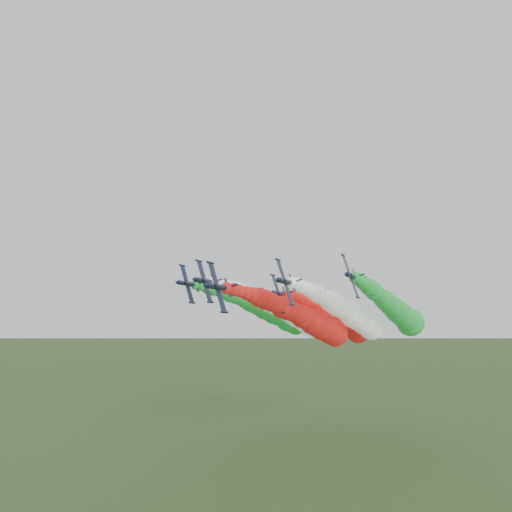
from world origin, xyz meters
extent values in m
cylinder|color=#111B34|center=(-3.32, -8.27, 39.00)|extent=(1.28, 8.30, 1.28)
cone|color=#111B34|center=(-3.32, -13.16, 39.00)|extent=(1.16, 1.66, 1.16)
cone|color=black|center=(-3.32, -3.75, 39.00)|extent=(1.16, 0.83, 1.16)
ellipsoid|color=black|center=(-2.97, -10.11, 39.12)|extent=(0.76, 1.73, 0.89)
cube|color=#111B34|center=(-3.45, -8.45, 38.96)|extent=(2.86, 1.75, 8.45)
cylinder|color=#111B34|center=(-4.83, -8.45, 43.17)|extent=(0.51, 2.40, 0.51)
cylinder|color=#111B34|center=(-2.07, -8.45, 34.75)|extent=(0.51, 2.40, 0.51)
cube|color=#111B34|center=(-2.31, -4.76, 39.33)|extent=(2.06, 1.38, 0.78)
cube|color=#111B34|center=(-3.18, -4.76, 39.05)|extent=(1.18, 1.01, 3.36)
sphere|color=red|center=(-3.32, -5.04, 39.00)|extent=(2.17, 2.17, 2.17)
sphere|color=red|center=(-3.30, -2.10, 38.93)|extent=(2.47, 2.47, 2.47)
sphere|color=red|center=(-3.26, 0.83, 38.77)|extent=(2.43, 2.43, 2.43)
sphere|color=red|center=(-3.19, 3.77, 38.56)|extent=(2.77, 2.77, 2.77)
sphere|color=red|center=(-3.10, 6.70, 38.31)|extent=(3.24, 3.24, 3.24)
sphere|color=red|center=(-2.97, 9.64, 38.01)|extent=(4.08, 4.08, 4.08)
sphere|color=red|center=(-2.82, 12.58, 37.67)|extent=(4.22, 4.22, 4.22)
sphere|color=red|center=(-2.64, 15.51, 37.30)|extent=(4.11, 4.11, 4.11)
sphere|color=red|center=(-2.44, 18.45, 36.89)|extent=(4.02, 4.02, 4.02)
sphere|color=red|center=(-2.20, 21.38, 36.45)|extent=(5.19, 5.19, 5.19)
sphere|color=red|center=(-1.94, 24.32, 35.98)|extent=(5.02, 5.02, 5.02)
sphere|color=red|center=(-1.66, 27.26, 35.49)|extent=(4.63, 4.63, 4.63)
sphere|color=red|center=(-1.34, 30.19, 34.96)|extent=(4.83, 4.83, 4.83)
sphere|color=red|center=(-1.00, 33.13, 34.41)|extent=(5.71, 5.71, 5.71)
sphere|color=red|center=(-0.63, 36.06, 33.83)|extent=(5.19, 5.19, 5.19)
sphere|color=red|center=(-0.23, 39.00, 33.23)|extent=(6.54, 6.54, 6.54)
sphere|color=red|center=(0.20, 41.94, 32.60)|extent=(6.67, 6.67, 6.67)
sphere|color=red|center=(0.65, 44.87, 31.94)|extent=(7.08, 7.08, 7.08)
sphere|color=red|center=(1.13, 47.81, 31.27)|extent=(6.85, 6.85, 6.85)
sphere|color=red|center=(1.64, 50.75, 30.57)|extent=(7.17, 7.17, 7.17)
sphere|color=red|center=(2.17, 53.68, 29.85)|extent=(7.07, 7.07, 7.07)
cylinder|color=#111B34|center=(-12.98, 5.43, 41.29)|extent=(1.28, 8.30, 1.28)
cone|color=#111B34|center=(-12.98, 0.54, 41.29)|extent=(1.16, 1.66, 1.16)
cone|color=black|center=(-12.98, 9.95, 41.29)|extent=(1.16, 0.83, 1.16)
ellipsoid|color=black|center=(-12.63, 3.58, 41.41)|extent=(0.76, 1.73, 0.89)
cube|color=#111B34|center=(-13.11, 5.24, 41.25)|extent=(2.86, 1.75, 8.45)
cylinder|color=#111B34|center=(-14.49, 5.24, 45.46)|extent=(0.51, 2.40, 0.51)
cylinder|color=#111B34|center=(-11.73, 5.24, 37.04)|extent=(0.51, 2.40, 0.51)
cube|color=#111B34|center=(-11.97, 8.93, 41.62)|extent=(2.06, 1.38, 0.78)
cube|color=#111B34|center=(-12.85, 8.93, 41.33)|extent=(1.18, 1.01, 3.36)
sphere|color=white|center=(-12.98, 8.66, 41.29)|extent=(2.39, 2.39, 2.39)
sphere|color=white|center=(-12.96, 11.59, 41.22)|extent=(2.16, 2.16, 2.16)
sphere|color=white|center=(-12.92, 14.53, 41.06)|extent=(2.70, 2.70, 2.70)
sphere|color=white|center=(-12.85, 17.47, 40.85)|extent=(2.70, 2.70, 2.70)
sphere|color=white|center=(-12.76, 20.40, 40.59)|extent=(3.44, 3.44, 3.44)
sphere|color=white|center=(-12.63, 23.34, 40.30)|extent=(3.31, 3.31, 3.31)
sphere|color=white|center=(-12.48, 26.27, 39.96)|extent=(3.67, 3.67, 3.67)
sphere|color=white|center=(-12.30, 29.21, 39.59)|extent=(3.95, 3.95, 3.95)
sphere|color=white|center=(-12.10, 32.15, 39.18)|extent=(3.87, 3.87, 3.87)
sphere|color=white|center=(-11.87, 35.08, 38.74)|extent=(4.96, 4.96, 4.96)
sphere|color=white|center=(-11.60, 38.02, 38.27)|extent=(5.17, 5.17, 5.17)
sphere|color=white|center=(-11.32, 40.95, 37.77)|extent=(5.13, 5.13, 5.13)
sphere|color=white|center=(-11.00, 43.89, 37.25)|extent=(5.47, 5.47, 5.47)
sphere|color=white|center=(-10.66, 46.83, 36.70)|extent=(4.93, 4.93, 4.93)
sphere|color=white|center=(-10.29, 49.76, 36.12)|extent=(5.68, 5.68, 5.68)
sphere|color=white|center=(-9.89, 52.70, 35.51)|extent=(6.28, 6.28, 6.28)
sphere|color=white|center=(-9.46, 55.64, 34.89)|extent=(6.81, 6.81, 6.81)
sphere|color=white|center=(-9.01, 58.57, 34.23)|extent=(6.07, 6.07, 6.07)
sphere|color=white|center=(-8.53, 61.51, 33.56)|extent=(7.36, 7.36, 7.36)
sphere|color=white|center=(-8.02, 64.44, 32.86)|extent=(7.90, 7.90, 7.90)
sphere|color=white|center=(-7.49, 67.38, 32.14)|extent=(7.83, 7.83, 7.83)
cylinder|color=#111B34|center=(4.69, 3.67, 40.53)|extent=(1.28, 8.30, 1.28)
cone|color=#111B34|center=(4.69, -1.22, 40.53)|extent=(1.16, 1.66, 1.16)
cone|color=black|center=(4.69, 8.19, 40.53)|extent=(1.16, 0.83, 1.16)
ellipsoid|color=black|center=(5.04, 1.83, 40.65)|extent=(0.76, 1.73, 0.89)
cube|color=#111B34|center=(4.56, 3.49, 40.49)|extent=(2.86, 1.75, 8.45)
cylinder|color=#111B34|center=(3.18, 3.49, 44.70)|extent=(0.51, 2.40, 0.51)
cylinder|color=#111B34|center=(5.94, 3.49, 36.28)|extent=(0.51, 2.40, 0.51)
cube|color=#111B34|center=(5.70, 7.18, 40.86)|extent=(2.06, 1.38, 0.78)
cube|color=#111B34|center=(4.82, 7.18, 40.57)|extent=(1.18, 1.01, 3.36)
sphere|color=white|center=(4.69, 6.90, 40.53)|extent=(2.36, 2.36, 2.36)
sphere|color=white|center=(4.71, 9.84, 40.46)|extent=(2.74, 2.74, 2.74)
sphere|color=white|center=(4.75, 12.77, 40.30)|extent=(2.91, 2.91, 2.91)
sphere|color=white|center=(4.82, 15.71, 40.09)|extent=(2.76, 2.76, 2.76)
sphere|color=white|center=(4.91, 18.65, 39.83)|extent=(3.06, 3.06, 3.06)
sphere|color=white|center=(5.04, 21.58, 39.53)|extent=(3.46, 3.46, 3.46)
sphere|color=white|center=(5.19, 24.52, 39.20)|extent=(3.98, 3.98, 3.98)
sphere|color=white|center=(5.36, 27.45, 38.82)|extent=(3.73, 3.73, 3.73)
sphere|color=white|center=(5.57, 30.39, 38.42)|extent=(4.06, 4.06, 4.06)
sphere|color=white|center=(5.80, 33.33, 37.98)|extent=(4.85, 4.85, 4.85)
sphere|color=white|center=(6.06, 36.26, 37.51)|extent=(5.23, 5.23, 5.23)
sphere|color=white|center=(6.35, 39.20, 37.01)|extent=(5.46, 5.46, 5.46)
sphere|color=white|center=(6.67, 42.13, 36.49)|extent=(5.04, 5.04, 5.04)
sphere|color=white|center=(7.01, 45.07, 35.94)|extent=(5.04, 5.04, 5.04)
sphere|color=white|center=(7.38, 48.01, 35.36)|extent=(5.95, 5.95, 5.95)
sphere|color=white|center=(7.78, 50.94, 34.75)|extent=(6.64, 6.64, 6.64)
sphere|color=white|center=(8.21, 53.88, 34.13)|extent=(6.46, 6.46, 6.46)
sphere|color=white|center=(8.66, 56.81, 33.47)|extent=(6.09, 6.09, 6.09)
sphere|color=white|center=(9.14, 59.75, 32.80)|extent=(6.61, 6.61, 6.61)
sphere|color=white|center=(9.65, 62.69, 32.10)|extent=(6.51, 6.51, 6.51)
sphere|color=white|center=(10.18, 65.62, 31.38)|extent=(7.12, 7.12, 7.12)
cylinder|color=#111B34|center=(-21.52, 13.33, 41.56)|extent=(1.28, 8.30, 1.28)
cone|color=#111B34|center=(-21.52, 8.44, 41.56)|extent=(1.16, 1.66, 1.16)
cone|color=black|center=(-21.52, 17.86, 41.56)|extent=(1.16, 0.83, 1.16)
ellipsoid|color=black|center=(-21.17, 11.49, 41.68)|extent=(0.76, 1.73, 0.89)
cube|color=#111B34|center=(-21.65, 13.15, 41.52)|extent=(2.86, 1.75, 8.45)
cylinder|color=#111B34|center=(-23.03, 13.15, 45.73)|extent=(0.51, 2.40, 0.51)
cylinder|color=#111B34|center=(-20.28, 13.15, 37.31)|extent=(0.51, 2.40, 0.51)
cube|color=#111B34|center=(-20.51, 16.84, 41.89)|extent=(2.06, 1.38, 0.78)
cube|color=#111B34|center=(-21.39, 16.84, 41.60)|extent=(1.18, 1.01, 3.36)
sphere|color=#1C9231|center=(-21.52, 16.56, 41.56)|extent=(2.17, 2.17, 2.17)
sphere|color=#1C9231|center=(-21.51, 19.50, 41.48)|extent=(2.36, 2.36, 2.36)
sphere|color=#1C9231|center=(-21.47, 22.44, 41.33)|extent=(3.18, 3.18, 3.18)
sphere|color=#1C9231|center=(-21.40, 25.37, 41.12)|extent=(3.42, 3.42, 3.42)
sphere|color=#1C9231|center=(-21.30, 28.31, 40.86)|extent=(3.02, 3.02, 3.02)
sphere|color=#1C9231|center=(-21.18, 31.24, 40.56)|extent=(3.36, 3.36, 3.36)
sphere|color=#1C9231|center=(-21.03, 34.18, 40.23)|extent=(4.13, 4.13, 4.13)
sphere|color=#1C9231|center=(-20.85, 37.12, 39.85)|extent=(4.02, 4.02, 4.02)
sphere|color=#1C9231|center=(-20.64, 40.05, 39.45)|extent=(3.95, 3.95, 3.95)
sphere|color=#1C9231|center=(-20.41, 42.99, 39.01)|extent=(4.48, 4.48, 4.48)
sphere|color=#1C9231|center=(-20.15, 45.92, 38.54)|extent=(5.23, 5.23, 5.23)
sphere|color=#1C9231|center=(-19.86, 48.86, 38.04)|extent=(5.33, 5.33, 5.33)
sphere|color=#1C9231|center=(-19.54, 51.80, 37.52)|extent=(5.63, 5.63, 5.63)
sphere|color=#1C9231|center=(-19.20, 54.73, 36.97)|extent=(6.37, 6.37, 6.37)
sphere|color=#1C9231|center=(-18.83, 57.67, 36.39)|extent=(6.13, 6.13, 6.13)
sphere|color=#1C9231|center=(-18.43, 60.60, 35.78)|extent=(6.81, 6.81, 6.81)
sphere|color=#1C9231|center=(-18.01, 63.54, 35.15)|extent=(6.43, 6.43, 6.43)
sphere|color=#1C9231|center=(-17.55, 66.48, 34.50)|extent=(6.24, 6.24, 6.24)
sphere|color=#1C9231|center=(-17.07, 69.41, 33.83)|extent=(7.43, 7.43, 7.43)
sphere|color=#1C9231|center=(-16.57, 72.35, 33.13)|extent=(6.96, 6.96, 6.96)
sphere|color=#1C9231|center=(-16.03, 75.29, 32.41)|extent=(7.16, 7.16, 7.16)
cylinder|color=#111B34|center=(14.89, 13.67, 42.09)|extent=(1.28, 8.30, 1.28)
cone|color=#111B34|center=(14.89, 8.78, 42.09)|extent=(1.16, 1.66, 1.16)
cone|color=black|center=(14.89, 18.19, 42.09)|extent=(1.16, 0.83, 1.16)
ellipsoid|color=black|center=(15.24, 11.82, 42.20)|extent=(0.76, 1.73, 0.89)
cube|color=#111B34|center=(14.76, 13.49, 42.04)|extent=(2.86, 1.75, 8.45)
cylinder|color=#111B34|center=(13.38, 13.49, 46.25)|extent=(0.51, 2.40, 0.51)
cylinder|color=#111B34|center=(16.13, 13.49, 37.84)|extent=(0.51, 2.40, 0.51)
cube|color=#111B34|center=(15.90, 17.18, 42.42)|extent=(2.06, 1.38, 0.78)
cube|color=#111B34|center=(15.02, 17.18, 42.13)|extent=(1.18, 1.01, 3.36)
sphere|color=#1C9231|center=(14.89, 16.90, 42.09)|extent=(2.27, 2.27, 2.27)
sphere|color=#1C9231|center=(14.90, 19.84, 42.01)|extent=(2.51, 2.51, 2.51)
sphere|color=#1C9231|center=(14.94, 22.77, 41.86)|extent=(2.85, 2.85, 2.85)
sphere|color=#1C9231|center=(15.01, 25.71, 41.65)|extent=(3.18, 3.18, 3.18)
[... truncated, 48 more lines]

